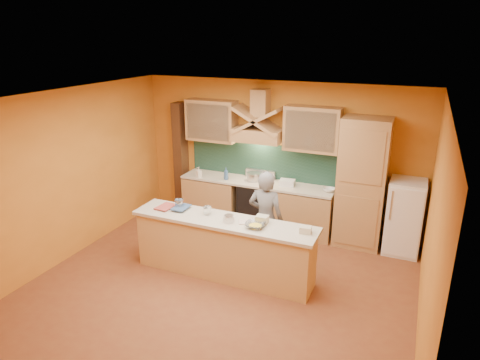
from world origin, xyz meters
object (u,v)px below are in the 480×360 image
at_px(person, 266,219).
at_px(mixing_bowl, 255,225).
at_px(kitchen_scale, 229,219).
at_px(stove, 256,204).
at_px(fridge, 404,217).

distance_m(person, mixing_bowl, 0.70).
bearing_deg(kitchen_scale, stove, 122.27).
distance_m(kitchen_scale, mixing_bowl, 0.42).
height_order(stove, person, person).
height_order(stove, kitchen_scale, kitchen_scale).
bearing_deg(fridge, mixing_bowl, -134.73).
xyz_separation_m(fridge, person, (-2.04, -1.30, 0.15)).
bearing_deg(person, kitchen_scale, 62.73).
bearing_deg(stove, fridge, 0.00).
distance_m(stove, mixing_bowl, 2.17).
xyz_separation_m(stove, mixing_bowl, (0.75, -1.97, 0.53)).
xyz_separation_m(fridge, mixing_bowl, (-1.95, -1.97, 0.33)).
relative_size(person, kitchen_scale, 13.72).
bearing_deg(stove, kitchen_scale, -80.72).
bearing_deg(mixing_bowl, kitchen_scale, 179.29).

